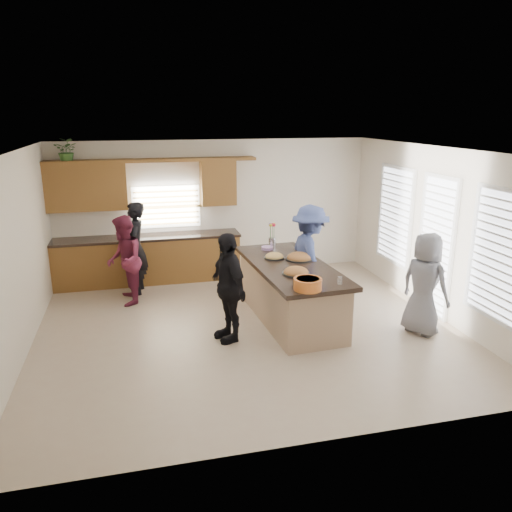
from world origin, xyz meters
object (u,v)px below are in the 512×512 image
object	(u,v)px
woman_left_back	(136,248)
woman_right_front	(425,284)
woman_left_mid	(124,261)
woman_right_back	(310,257)
woman_left_front	(228,287)
island	(290,293)
salad_bowl	(308,283)

from	to	relation	value
woman_left_back	woman_right_front	distance (m)	5.17
woman_left_mid	woman_right_front	world-z (taller)	woman_right_front
woman_left_mid	woman_right_back	distance (m)	3.27
woman_left_back	woman_right_front	size ratio (longest dim) A/B	1.09
woman_left_front	woman_right_back	bearing A→B (deg)	106.42
island	woman_left_mid	size ratio (longest dim) A/B	1.72
salad_bowl	woman_right_back	xyz separation A→B (m)	(0.63, 1.67, -0.13)
island	woman_left_front	xyz separation A→B (m)	(-1.14, -0.52, 0.38)
island	woman_right_back	world-z (taller)	woman_right_back
woman_left_mid	woman_right_back	world-z (taller)	woman_right_back
salad_bowl	woman_left_back	distance (m)	3.87
woman_left_back	woman_left_front	xyz separation A→B (m)	(1.31, -2.42, -0.04)
island	woman_right_back	bearing A→B (deg)	40.15
woman_right_front	salad_bowl	bearing A→B (deg)	70.02
salad_bowl	woman_right_back	size ratio (longest dim) A/B	0.22
woman_right_back	woman_right_front	size ratio (longest dim) A/B	1.13
island	salad_bowl	xyz separation A→B (m)	(-0.13, -1.20, 0.59)
woman_left_back	woman_left_mid	distance (m)	0.57
woman_right_front	woman_left_mid	bearing A→B (deg)	36.54
salad_bowl	woman_left_front	distance (m)	1.23
island	woman_left_front	bearing A→B (deg)	-158.92
island	woman_left_back	world-z (taller)	woman_left_back
salad_bowl	woman_left_back	world-z (taller)	woman_left_back
salad_bowl	woman_right_back	bearing A→B (deg)	69.23
woman_left_back	woman_left_mid	bearing A→B (deg)	-14.85
woman_right_back	woman_left_back	bearing A→B (deg)	62.97
salad_bowl	woman_right_back	distance (m)	1.79
woman_left_back	woman_right_back	xyz separation A→B (m)	(2.94, -1.43, 0.04)
woman_left_front	woman_right_front	bearing A→B (deg)	65.77
woman_left_back	woman_right_front	xyz separation A→B (m)	(4.27, -2.91, -0.07)
woman_left_back	woman_left_front	world-z (taller)	woman_left_back
woman_left_back	woman_right_front	world-z (taller)	woman_left_back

